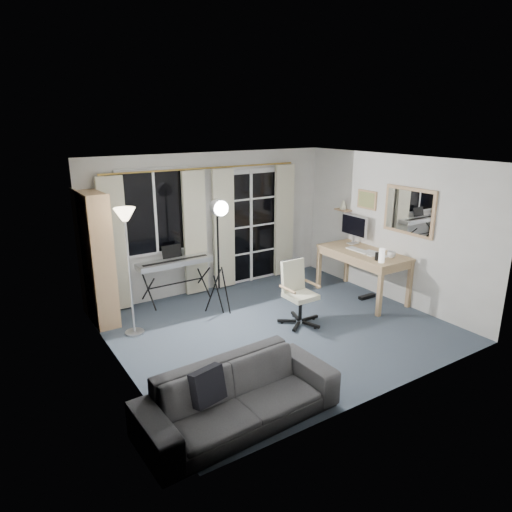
{
  "coord_description": "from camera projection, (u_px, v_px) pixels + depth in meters",
  "views": [
    {
      "loc": [
        -3.57,
        -4.93,
        2.93
      ],
      "look_at": [
        -0.16,
        0.35,
        1.03
      ],
      "focal_mm": 32.0,
      "sensor_mm": 36.0,
      "label": 1
    }
  ],
  "objects": [
    {
      "name": "bookshelf",
      "position": [
        94.0,
        262.0,
        6.65
      ],
      "size": [
        0.33,
        0.92,
        1.96
      ],
      "rotation": [
        0.0,
        0.0,
        0.02
      ],
      "color": "tan",
      "rests_on": "floor"
    },
    {
      "name": "desk",
      "position": [
        363.0,
        257.0,
        7.61
      ],
      "size": [
        0.77,
        1.53,
        0.82
      ],
      "rotation": [
        0.0,
        0.0,
        -0.01
      ],
      "color": "tan",
      "rests_on": "floor"
    },
    {
      "name": "office_chair",
      "position": [
        296.0,
        287.0,
        6.72
      ],
      "size": [
        0.63,
        0.66,
        0.94
      ],
      "rotation": [
        0.0,
        0.0,
        0.01
      ],
      "color": "black",
      "rests_on": "floor"
    },
    {
      "name": "framed_print",
      "position": [
        367.0,
        200.0,
        7.8
      ],
      "size": [
        0.03,
        0.42,
        0.32
      ],
      "color": "tan",
      "rests_on": "floor"
    },
    {
      "name": "wall_mirror",
      "position": [
        409.0,
        211.0,
        7.09
      ],
      "size": [
        0.04,
        0.94,
        0.74
      ],
      "color": "tan",
      "rests_on": "floor"
    },
    {
      "name": "wall_shelf",
      "position": [
        343.0,
        207.0,
        8.23
      ],
      "size": [
        0.16,
        0.3,
        0.18
      ],
      "color": "tan",
      "rests_on": "floor"
    },
    {
      "name": "studio_light",
      "position": [
        219.0,
        221.0,
        6.72
      ],
      "size": [
        0.32,
        0.37,
        1.84
      ],
      "rotation": [
        0.0,
        0.0,
        -0.0
      ],
      "color": "black",
      "rests_on": "floor"
    },
    {
      "name": "torchiere_lamp",
      "position": [
        126.0,
        234.0,
        6.07
      ],
      "size": [
        0.34,
        0.34,
        1.81
      ],
      "rotation": [
        0.0,
        0.0,
        0.23
      ],
      "color": "#B2B2B7",
      "rests_on": "floor"
    },
    {
      "name": "desk_clutter",
      "position": [
        370.0,
        266.0,
        7.4
      ],
      "size": [
        0.48,
        0.92,
        1.03
      ],
      "rotation": [
        0.0,
        0.0,
        -0.01
      ],
      "color": "white",
      "rests_on": "desk"
    },
    {
      "name": "mug",
      "position": [
        391.0,
        254.0,
        7.21
      ],
      "size": [
        0.13,
        0.11,
        0.13
      ],
      "primitive_type": "imported",
      "rotation": [
        0.0,
        0.0,
        -0.01
      ],
      "color": "silver",
      "rests_on": "desk"
    },
    {
      "name": "sofa",
      "position": [
        238.0,
        387.0,
        4.48
      ],
      "size": [
        2.06,
        0.68,
        0.79
      ],
      "rotation": [
        0.0,
        0.0,
        0.04
      ],
      "color": "#2A2A2C",
      "rests_on": "floor"
    },
    {
      "name": "monitor",
      "position": [
        354.0,
        227.0,
        7.96
      ],
      "size": [
        0.2,
        0.59,
        0.51
      ],
      "rotation": [
        0.0,
        0.0,
        -0.01
      ],
      "color": "silver",
      "rests_on": "desk"
    },
    {
      "name": "window",
      "position": [
        154.0,
        212.0,
        7.28
      ],
      "size": [
        1.2,
        0.08,
        1.4
      ],
      "color": "white",
      "rests_on": "floor"
    },
    {
      "name": "floor",
      "position": [
        278.0,
        328.0,
        6.67
      ],
      "size": [
        4.5,
        4.0,
        0.02
      ],
      "primitive_type": "cube",
      "color": "#35414D",
      "rests_on": "ground"
    },
    {
      "name": "keyboard_piano",
      "position": [
        175.0,
        263.0,
        7.39
      ],
      "size": [
        1.25,
        0.61,
        0.9
      ],
      "rotation": [
        0.0,
        0.0,
        0.02
      ],
      "color": "black",
      "rests_on": "floor"
    },
    {
      "name": "french_door",
      "position": [
        250.0,
        227.0,
        8.35
      ],
      "size": [
        1.32,
        0.09,
        2.11
      ],
      "color": "white",
      "rests_on": "floor"
    },
    {
      "name": "curtains",
      "position": [
        209.0,
        231.0,
        7.79
      ],
      "size": [
        3.6,
        0.07,
        2.13
      ],
      "color": "gold",
      "rests_on": "floor"
    }
  ]
}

